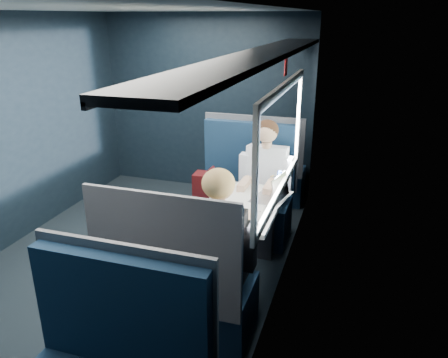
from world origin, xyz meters
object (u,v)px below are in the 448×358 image
(seat_bay_near, at_px, (242,197))
(woman, at_px, (221,245))
(table, at_px, (239,212))
(man, at_px, (264,179))
(bottle_small, at_px, (279,186))
(cup, at_px, (280,190))
(seat_row_front, at_px, (263,171))
(laptop, at_px, (273,193))
(seat_bay_far, at_px, (180,289))

(seat_bay_near, bearing_deg, woman, -80.37)
(table, height_order, woman, woman)
(seat_bay_near, xyz_separation_m, man, (0.27, -0.17, 0.29))
(seat_bay_near, relative_size, bottle_small, 5.20)
(seat_bay_near, height_order, man, man)
(man, distance_m, cup, 0.45)
(woman, bearing_deg, seat_bay_near, 99.63)
(man, distance_m, bottle_small, 0.52)
(seat_row_front, height_order, laptop, seat_row_front)
(seat_row_front, distance_m, man, 1.17)
(seat_row_front, xyz_separation_m, cup, (0.48, -1.48, 0.37))
(laptop, bearing_deg, seat_bay_far, -113.40)
(laptop, xyz_separation_m, cup, (0.03, 0.15, -0.02))
(laptop, bearing_deg, seat_bay_near, 123.41)
(table, relative_size, bottle_small, 4.13)
(seat_bay_near, height_order, bottle_small, seat_bay_near)
(woman, distance_m, laptop, 0.89)
(man, relative_size, laptop, 3.77)
(table, distance_m, cup, 0.44)
(seat_row_front, distance_m, cup, 1.60)
(man, height_order, bottle_small, man)
(woman, xyz_separation_m, bottle_small, (0.23, 0.96, 0.12))
(table, bearing_deg, woman, -84.55)
(man, distance_m, laptop, 0.58)
(seat_row_front, relative_size, man, 0.88)
(seat_bay_far, bearing_deg, laptop, 66.60)
(woman, xyz_separation_m, cup, (0.23, 1.02, 0.05))
(seat_bay_far, relative_size, seat_row_front, 1.09)
(seat_bay_near, distance_m, seat_row_front, 0.93)
(bottle_small, xyz_separation_m, cup, (-0.00, 0.06, -0.06))
(woman, relative_size, bottle_small, 5.46)
(seat_bay_far, xyz_separation_m, laptop, (0.45, 1.04, 0.39))
(seat_bay_far, bearing_deg, cup, 68.11)
(seat_bay_near, bearing_deg, cup, -48.34)
(seat_bay_far, distance_m, laptop, 1.19)
(table, relative_size, woman, 0.76)
(laptop, relative_size, cup, 4.16)
(seat_bay_far, relative_size, cup, 14.96)
(table, relative_size, seat_row_front, 0.86)
(seat_bay_near, height_order, seat_row_front, seat_bay_near)
(bottle_small, bearing_deg, woman, -103.50)
(table, bearing_deg, bottle_small, 40.09)
(seat_row_front, relative_size, cup, 13.77)
(seat_bay_near, xyz_separation_m, seat_bay_far, (0.02, -1.74, -0.01))
(seat_row_front, xyz_separation_m, man, (0.25, -1.10, 0.31))
(table, height_order, seat_bay_far, seat_bay_far)
(man, relative_size, cup, 15.69)
(seat_bay_near, height_order, cup, seat_bay_near)
(bottle_small, bearing_deg, man, 117.16)
(seat_bay_far, xyz_separation_m, seat_row_front, (0.00, 2.67, -0.00))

